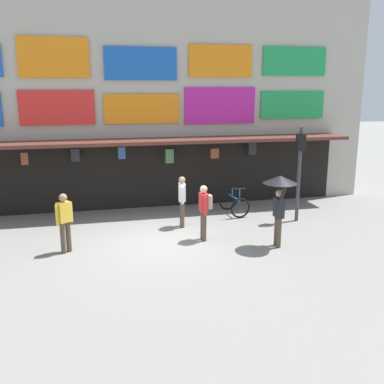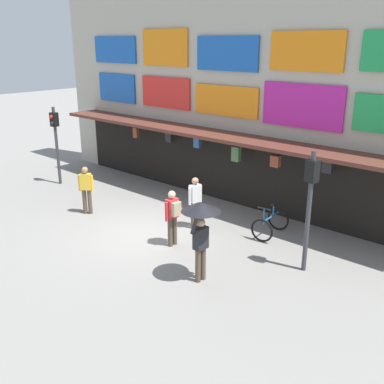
{
  "view_description": "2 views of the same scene",
  "coord_description": "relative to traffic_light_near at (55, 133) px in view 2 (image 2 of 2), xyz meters",
  "views": [
    {
      "loc": [
        -1.94,
        -12.25,
        4.47
      ],
      "look_at": [
        1.05,
        0.48,
        1.35
      ],
      "focal_mm": 41.21,
      "sensor_mm": 36.0,
      "label": 1
    },
    {
      "loc": [
        9.55,
        -8.68,
        5.7
      ],
      "look_at": [
        0.84,
        1.22,
        1.21
      ],
      "focal_mm": 41.65,
      "sensor_mm": 36.0,
      "label": 2
    }
  ],
  "objects": [
    {
      "name": "ground_plane",
      "position": [
        6.41,
        -1.05,
        -2.14
      ],
      "size": [
        80.0,
        80.0,
        0.0
      ],
      "primitive_type": "plane",
      "color": "gray"
    },
    {
      "name": "shopfront",
      "position": [
        6.41,
        3.52,
        1.82
      ],
      "size": [
        18.0,
        2.6,
        8.0
      ],
      "color": "#B2AD9E",
      "rests_on": "ground"
    },
    {
      "name": "traffic_light_near",
      "position": [
        0.0,
        0.0,
        0.0
      ],
      "size": [
        0.32,
        0.35,
        3.2
      ],
      "color": "#38383D",
      "rests_on": "ground"
    },
    {
      "name": "traffic_light_far",
      "position": [
        11.28,
        0.02,
        0.0
      ],
      "size": [
        0.32,
        0.35,
        3.2
      ],
      "color": "#38383D",
      "rests_on": "ground"
    },
    {
      "name": "bicycle_parked",
      "position": [
        9.45,
        1.29,
        -1.75
      ],
      "size": [
        0.82,
        1.22,
        1.05
      ],
      "color": "black",
      "rests_on": "ground"
    },
    {
      "name": "pedestrian_in_black",
      "position": [
        3.7,
        -1.29,
        -1.19
      ],
      "size": [
        0.44,
        0.39,
        1.68
      ],
      "color": "brown",
      "rests_on": "ground"
    },
    {
      "name": "pedestrian_with_umbrella",
      "position": [
        9.6,
        -2.19,
        -0.5
      ],
      "size": [
        0.96,
        0.96,
        2.08
      ],
      "color": "brown",
      "rests_on": "ground"
    },
    {
      "name": "pedestrian_in_red",
      "position": [
        7.69,
        -1.18,
        -1.16
      ],
      "size": [
        0.36,
        0.53,
        1.68
      ],
      "color": "brown",
      "rests_on": "ground"
    },
    {
      "name": "pedestrian_in_white",
      "position": [
        7.31,
        0.24,
        -1.19
      ],
      "size": [
        0.27,
        0.52,
        1.68
      ],
      "color": "brown",
      "rests_on": "ground"
    }
  ]
}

